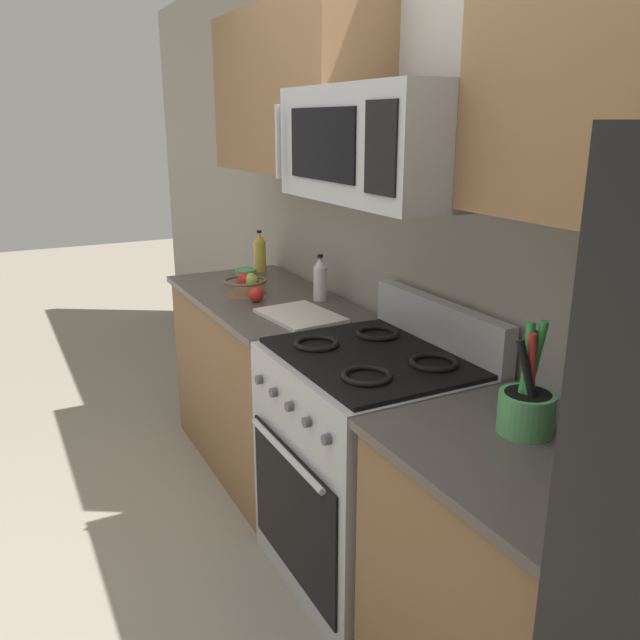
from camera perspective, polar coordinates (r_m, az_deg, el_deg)
name	(u,v)px	position (r m, az deg, el deg)	size (l,w,h in m)	color
ground_plane	(219,624)	(2.62, -8.79, -24.69)	(16.00, 16.00, 0.00)	gray
wall_back	(465,243)	(2.49, 12.51, 6.58)	(8.00, 0.10, 2.60)	#9E998E
counter_left	(266,381)	(3.38, -4.71, -5.29)	(1.24, 0.64, 0.91)	olive
range_oven	(370,467)	(2.55, 4.38, -12.60)	(0.76, 0.68, 1.09)	#B2B5BA
counter_right	(514,596)	(2.06, 16.52, -22.03)	(0.77, 0.64, 0.91)	olive
microwave	(385,144)	(2.24, 5.72, 15.00)	(0.80, 0.44, 0.37)	#B2B5BA
upper_cabinets_left	(293,91)	(3.20, -2.40, 19.28)	(1.23, 0.34, 0.74)	olive
upper_cabinets_right	(625,61)	(1.75, 25.03, 19.73)	(0.76, 0.34, 0.74)	olive
utensil_crock	(527,407)	(1.89, 17.55, -7.21)	(0.15, 0.15, 0.32)	#59AD66
fruit_basket	(246,284)	(3.26, -6.46, 3.11)	(0.21, 0.21, 0.10)	brown
apple_loose	(256,294)	(3.10, -5.59, 2.25)	(0.07, 0.07, 0.07)	red
cutting_board	(300,315)	(2.85, -1.73, 0.39)	(0.37, 0.27, 0.02)	silver
bottle_oil	(260,253)	(3.74, -5.27, 5.87)	(0.07, 0.07, 0.23)	gold
bottle_vinegar	(320,279)	(3.11, 0.02, 3.55)	(0.07, 0.07, 0.22)	silver
prep_bowl	(246,273)	(3.62, -6.47, 4.12)	(0.12, 0.12, 0.05)	#59AD66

